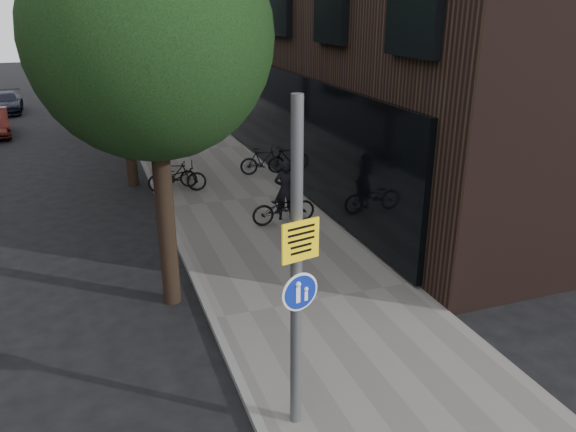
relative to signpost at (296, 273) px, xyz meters
name	(u,v)px	position (x,y,z in m)	size (l,w,h in m)	color
ground	(388,409)	(1.47, -0.14, -2.52)	(120.00, 120.00, 0.00)	black
sidewalk	(237,201)	(1.72, 9.86, -2.46)	(4.50, 60.00, 0.12)	slate
curb_edge	(164,209)	(-0.53, 9.86, -2.46)	(0.15, 60.00, 0.13)	slate
street_tree_near	(155,47)	(-1.06, 4.50, 2.59)	(4.40, 4.40, 7.50)	black
street_tree_mid	(120,28)	(-1.06, 13.00, 2.59)	(5.00, 5.00, 7.80)	black
street_tree_far	(105,20)	(-1.06, 22.00, 2.59)	(5.00, 5.00, 7.80)	black
signpost	(296,273)	(0.00, 0.00, 0.00)	(0.54, 0.16, 4.75)	#595B5E
pedestrian	(285,190)	(2.59, 7.73, -1.54)	(0.63, 0.41, 1.71)	black
parked_bike_facade_near	(284,207)	(2.44, 7.47, -1.93)	(0.63, 1.80, 0.94)	black
parked_bike_facade_far	(263,161)	(3.32, 12.20, -1.91)	(0.46, 1.62, 0.97)	black
parked_bike_curb_near	(177,177)	(0.13, 11.25, -1.91)	(0.65, 1.86, 0.98)	black
parked_bike_curb_far	(174,174)	(0.12, 11.75, -1.95)	(0.42, 1.50, 0.90)	black
parked_car_far	(7,103)	(-6.54, 29.13, -1.96)	(1.56, 3.84, 1.11)	black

